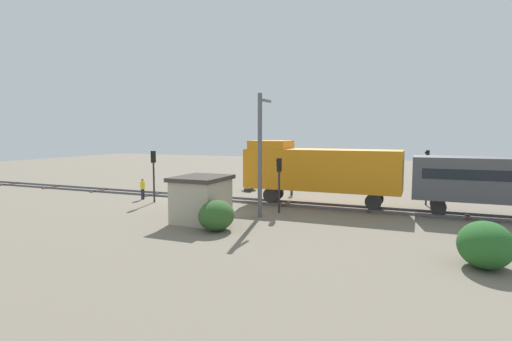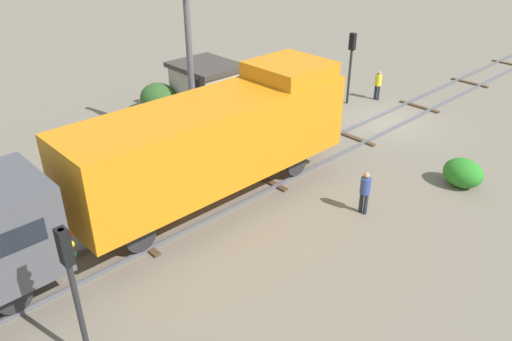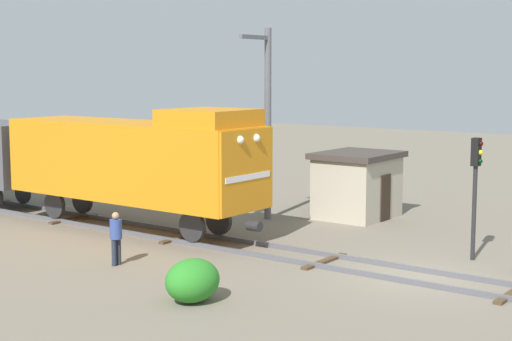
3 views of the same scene
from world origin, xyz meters
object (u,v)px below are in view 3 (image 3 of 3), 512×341
(traffic_signal_mid, at_px, (230,159))
(worker_by_signal, at_px, (116,234))
(locomotive, at_px, (136,159))
(relay_hut, at_px, (357,184))
(traffic_signal_near, at_px, (476,175))
(catenary_mast, at_px, (267,119))

(traffic_signal_mid, height_order, worker_by_signal, traffic_signal_mid)
(locomotive, relative_size, relay_hut, 3.31)
(locomotive, distance_m, worker_by_signal, 5.66)
(traffic_signal_near, height_order, relay_hut, traffic_signal_near)
(traffic_signal_mid, relative_size, catenary_mast, 0.47)
(locomotive, bearing_deg, worker_by_signal, -141.45)
(traffic_signal_near, bearing_deg, relay_hut, 57.36)
(worker_by_signal, height_order, catenary_mast, catenary_mast)
(locomotive, bearing_deg, traffic_signal_mid, -28.49)
(relay_hut, bearing_deg, catenary_mast, 132.50)
(locomotive, distance_m, traffic_signal_near, 12.49)
(traffic_signal_near, distance_m, traffic_signal_mid, 10.23)
(traffic_signal_near, distance_m, catenary_mast, 9.76)
(worker_by_signal, bearing_deg, locomotive, -39.54)
(locomotive, bearing_deg, relay_hut, -35.56)
(catenary_mast, xyz_separation_m, relay_hut, (2.56, -2.80, -2.75))
(traffic_signal_mid, bearing_deg, worker_by_signal, -168.83)
(locomotive, relative_size, worker_by_signal, 6.82)
(traffic_signal_mid, distance_m, worker_by_signal, 7.91)
(catenary_mast, bearing_deg, traffic_signal_near, -100.35)
(locomotive, bearing_deg, traffic_signal_near, -75.16)
(traffic_signal_near, relative_size, worker_by_signal, 2.33)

